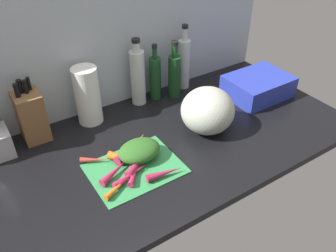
% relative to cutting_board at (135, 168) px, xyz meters
% --- Properties ---
extents(ground_plane, '(1.70, 0.80, 0.03)m').
position_rel_cutting_board_xyz_m(ground_plane, '(0.13, 0.09, -0.02)').
color(ground_plane, black).
extents(wall_back, '(1.70, 0.03, 0.60)m').
position_rel_cutting_board_xyz_m(wall_back, '(0.13, 0.47, 0.30)').
color(wall_back, '#ADB7C1').
rests_on(wall_back, ground_plane).
extents(cutting_board, '(0.33, 0.26, 0.01)m').
position_rel_cutting_board_xyz_m(cutting_board, '(0.00, 0.00, 0.00)').
color(cutting_board, '#338C4C').
rests_on(cutting_board, ground_plane).
extents(carrot_0, '(0.10, 0.07, 0.02)m').
position_rel_cutting_board_xyz_m(carrot_0, '(-0.11, 0.11, 0.01)').
color(carrot_0, red).
rests_on(carrot_0, cutting_board).
extents(carrot_1, '(0.13, 0.09, 0.02)m').
position_rel_cutting_board_xyz_m(carrot_1, '(0.04, 0.03, 0.02)').
color(carrot_1, '#B2264C').
rests_on(carrot_1, cutting_board).
extents(carrot_2, '(0.14, 0.07, 0.02)m').
position_rel_cutting_board_xyz_m(carrot_2, '(-0.03, -0.03, 0.01)').
color(carrot_2, '#B2264C').
rests_on(carrot_2, cutting_board).
extents(carrot_3, '(0.11, 0.08, 0.04)m').
position_rel_cutting_board_xyz_m(carrot_3, '(-0.00, 0.07, 0.02)').
color(carrot_3, '#B2264C').
rests_on(carrot_3, cutting_board).
extents(carrot_4, '(0.11, 0.12, 0.03)m').
position_rel_cutting_board_xyz_m(carrot_4, '(-0.02, 0.05, 0.02)').
color(carrot_4, orange).
rests_on(carrot_4, cutting_board).
extents(carrot_5, '(0.14, 0.09, 0.03)m').
position_rel_cutting_board_xyz_m(carrot_5, '(-0.08, 0.01, 0.02)').
color(carrot_5, '#B2264C').
rests_on(carrot_5, cutting_board).
extents(carrot_6, '(0.13, 0.07, 0.02)m').
position_rel_cutting_board_xyz_m(carrot_6, '(-0.10, -0.06, 0.01)').
color(carrot_6, orange).
rests_on(carrot_6, cutting_board).
extents(carrot_7, '(0.16, 0.06, 0.02)m').
position_rel_cutting_board_xyz_m(carrot_7, '(-0.04, -0.04, 0.02)').
color(carrot_7, '#B2264C').
rests_on(carrot_7, cutting_board).
extents(carrot_8, '(0.10, 0.10, 0.02)m').
position_rel_cutting_board_xyz_m(carrot_8, '(-0.02, -0.04, 0.02)').
color(carrot_8, '#B2264C').
rests_on(carrot_8, cutting_board).
extents(carrot_9, '(0.16, 0.12, 0.03)m').
position_rel_cutting_board_xyz_m(carrot_9, '(0.02, 0.01, 0.02)').
color(carrot_9, '#B2264C').
rests_on(carrot_9, cutting_board).
extents(carrot_10, '(0.11, 0.09, 0.02)m').
position_rel_cutting_board_xyz_m(carrot_10, '(0.08, 0.11, 0.01)').
color(carrot_10, orange).
rests_on(carrot_10, cutting_board).
extents(carrot_11, '(0.14, 0.05, 0.03)m').
position_rel_cutting_board_xyz_m(carrot_11, '(0.07, -0.10, 0.02)').
color(carrot_11, '#B2264C').
rests_on(carrot_11, cutting_board).
extents(carrot_greens_pile, '(0.17, 0.13, 0.07)m').
position_rel_cutting_board_xyz_m(carrot_greens_pile, '(0.04, 0.04, 0.04)').
color(carrot_greens_pile, '#2D6023').
rests_on(carrot_greens_pile, cutting_board).
extents(winter_squash, '(0.23, 0.22, 0.20)m').
position_rel_cutting_board_xyz_m(winter_squash, '(0.38, 0.05, 0.09)').
color(winter_squash, '#B2B7A8').
rests_on(winter_squash, ground_plane).
extents(knife_block, '(0.10, 0.13, 0.26)m').
position_rel_cutting_board_xyz_m(knife_block, '(-0.25, 0.40, 0.10)').
color(knife_block, brown).
rests_on(knife_block, ground_plane).
extents(paper_towel_roll, '(0.11, 0.11, 0.26)m').
position_rel_cutting_board_xyz_m(paper_towel_roll, '(-0.01, 0.38, 0.12)').
color(paper_towel_roll, white).
rests_on(paper_towel_roll, ground_plane).
extents(bottle_0, '(0.07, 0.07, 0.32)m').
position_rel_cutting_board_xyz_m(bottle_0, '(0.24, 0.40, 0.13)').
color(bottle_0, silver).
rests_on(bottle_0, ground_plane).
extents(bottle_1, '(0.05, 0.05, 0.27)m').
position_rel_cutting_board_xyz_m(bottle_1, '(0.33, 0.40, 0.11)').
color(bottle_1, '#19421E').
rests_on(bottle_1, ground_plane).
extents(bottle_2, '(0.06, 0.06, 0.28)m').
position_rel_cutting_board_xyz_m(bottle_2, '(0.42, 0.36, 0.11)').
color(bottle_2, '#19421E').
rests_on(bottle_2, ground_plane).
extents(bottle_3, '(0.06, 0.06, 0.33)m').
position_rel_cutting_board_xyz_m(bottle_3, '(0.51, 0.41, 0.13)').
color(bottle_3, silver).
rests_on(bottle_3, ground_plane).
extents(dish_rack, '(0.30, 0.23, 0.10)m').
position_rel_cutting_board_xyz_m(dish_rack, '(0.76, 0.14, 0.05)').
color(dish_rack, '#2838AD').
rests_on(dish_rack, ground_plane).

